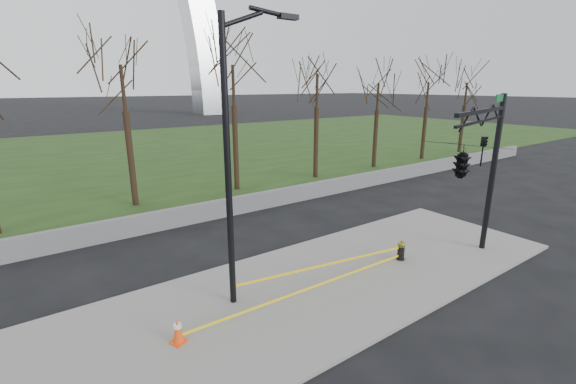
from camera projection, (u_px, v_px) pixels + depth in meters
ground at (328, 283)px, 12.57m from camera, size 500.00×500.00×0.00m
sidewalk at (328, 282)px, 12.56m from camera, size 18.00×6.00×0.10m
grass_strip at (118, 154)px, 36.08m from camera, size 120.00×40.00×0.06m
guardrail at (220, 209)px, 18.72m from camera, size 60.00×0.30×0.90m
tree_row at (236, 126)px, 22.68m from camera, size 52.30×4.00×7.92m
fire_hydrant at (401, 251)px, 13.96m from camera, size 0.46×0.32×0.74m
traffic_cone at (178, 331)px, 9.42m from camera, size 0.45×0.45×0.66m
street_light at (235, 146)px, 10.22m from camera, size 2.39×0.23×8.21m
traffic_signal_mast at (470, 158)px, 11.62m from camera, size 4.97×2.54×6.00m
caution_tape at (318, 277)px, 12.09m from camera, size 8.31×1.04×0.39m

